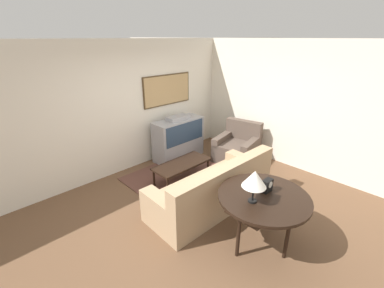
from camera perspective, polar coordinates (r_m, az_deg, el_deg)
name	(u,v)px	position (r m, az deg, el deg)	size (l,w,h in m)	color
ground_plane	(199,207)	(4.58, 1.64, -13.76)	(12.00, 12.00, 0.00)	brown
wall_back	(128,108)	(5.56, -14.10, 7.80)	(12.00, 0.10, 2.70)	silver
wall_right	(284,105)	(6.03, 19.72, 8.24)	(0.06, 12.00, 2.70)	silver
area_rug	(186,177)	(5.41, -1.42, -7.44)	(2.11, 1.90, 0.01)	brown
tv	(179,138)	(6.09, -3.01, 1.23)	(1.23, 0.48, 1.05)	#9E9EA3
couch	(213,190)	(4.45, 4.76, -10.24)	(2.29, 0.94, 0.88)	tan
armchair	(237,148)	(6.14, 10.01, -0.91)	(1.04, 1.04, 0.90)	brown
coffee_table	(182,165)	(5.14, -2.24, -4.66)	(1.19, 0.52, 0.40)	black
console_table	(264,200)	(3.63, 15.64, -11.86)	(1.22, 1.22, 0.78)	black
table_lamp	(255,179)	(3.27, 13.73, -7.60)	(0.31, 0.31, 0.44)	black
mantel_clock	(267,185)	(3.65, 16.36, -8.84)	(0.16, 0.10, 0.18)	black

